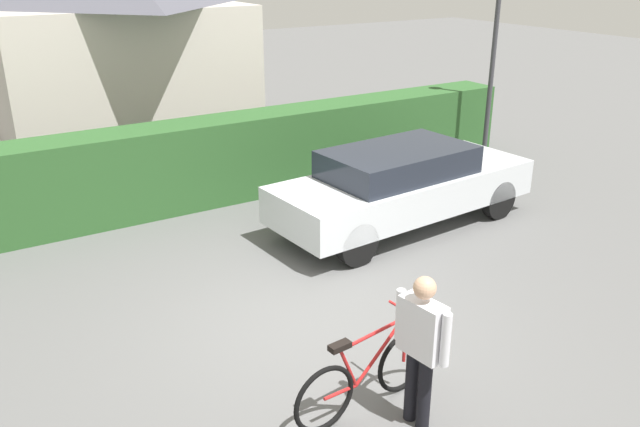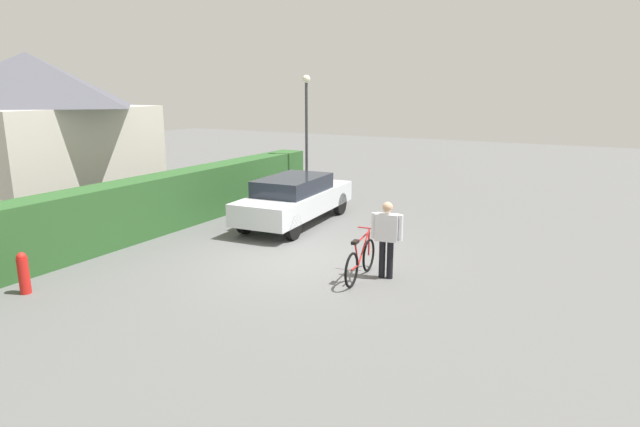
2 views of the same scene
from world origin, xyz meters
The scene contains 7 objects.
ground_plane centered at (0.00, 0.00, 0.00)m, with size 60.00×60.00×0.00m, color #5A5A5A.
hedge_row centered at (0.00, 4.67, 0.76)m, with size 14.63×0.90×1.51m, color #2B5628.
house_distant centered at (0.33, 9.59, 2.47)m, with size 5.40×5.88×4.84m.
parked_car_near centered at (2.86, 1.86, 0.74)m, with size 4.69×1.94×1.37m.
bicycle centered at (-0.40, -1.68, 0.39)m, with size 1.73×0.50×0.95m.
person_rider centered at (-0.09, -2.11, 0.92)m, with size 0.26×0.65×1.59m.
street_lamp centered at (6.52, 3.60, 2.74)m, with size 0.28×0.28×4.24m.
Camera 1 is at (-3.60, -5.98, 4.27)m, focal length 36.43 mm.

